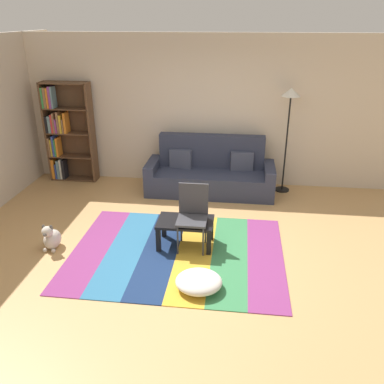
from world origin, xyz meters
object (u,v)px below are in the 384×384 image
(dog, at_px, (51,238))
(folding_chair, at_px, (193,211))
(coffee_table, at_px, (185,225))
(tv_remote, at_px, (185,222))
(couch, at_px, (210,174))
(bookshelf, at_px, (64,132))
(standing_lamp, at_px, (290,106))
(pouf, at_px, (199,282))

(dog, bearing_deg, folding_chair, 9.22)
(coffee_table, relative_size, tv_remote, 5.09)
(dog, height_order, folding_chair, folding_chair)
(couch, distance_m, bookshelf, 2.88)
(dog, bearing_deg, tv_remote, 7.23)
(couch, distance_m, standing_lamp, 1.80)
(coffee_table, xyz_separation_m, pouf, (0.29, -0.96, -0.21))
(dog, distance_m, folding_chair, 1.97)
(dog, height_order, tv_remote, tv_remote)
(dog, bearing_deg, bookshelf, 107.76)
(bookshelf, distance_m, coffee_table, 3.50)
(bookshelf, bearing_deg, standing_lamp, -1.13)
(coffee_table, distance_m, standing_lamp, 2.89)
(couch, xyz_separation_m, standing_lamp, (1.31, 0.20, 1.21))
(pouf, bearing_deg, bookshelf, 132.37)
(couch, height_order, tv_remote, couch)
(bookshelf, bearing_deg, couch, -5.81)
(standing_lamp, distance_m, tv_remote, 2.91)
(coffee_table, bearing_deg, standing_lamp, 55.15)
(bookshelf, distance_m, pouf, 4.40)
(couch, xyz_separation_m, tv_remote, (-0.17, -2.02, 0.06))
(couch, xyz_separation_m, folding_chair, (-0.08, -1.94, 0.20))
(tv_remote, relative_size, folding_chair, 0.17)
(bookshelf, height_order, folding_chair, bookshelf)
(pouf, height_order, dog, dog)
(bookshelf, bearing_deg, folding_chair, -39.22)
(couch, distance_m, dog, 3.01)
(coffee_table, relative_size, pouf, 1.39)
(pouf, relative_size, tv_remote, 3.66)
(dog, bearing_deg, standing_lamp, 36.54)
(dog, bearing_deg, couch, 48.39)
(standing_lamp, bearing_deg, folding_chair, -123.13)
(tv_remote, bearing_deg, dog, 157.28)
(coffee_table, relative_size, standing_lamp, 0.41)
(couch, height_order, pouf, couch)
(couch, height_order, folding_chair, couch)
(pouf, xyz_separation_m, folding_chair, (-0.19, 0.97, 0.43))
(couch, relative_size, dog, 5.69)
(couch, relative_size, folding_chair, 2.51)
(couch, relative_size, bookshelf, 1.21)
(coffee_table, relative_size, folding_chair, 0.85)
(pouf, distance_m, dog, 2.20)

